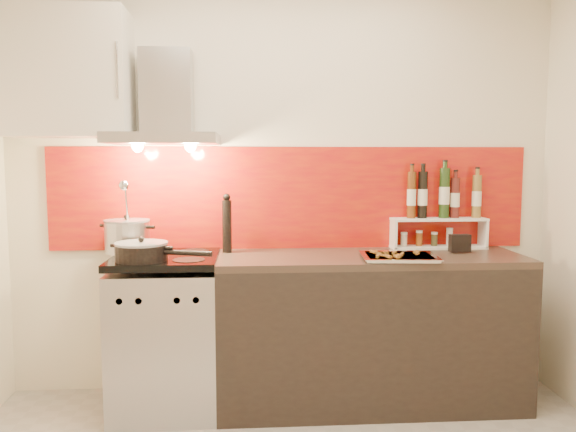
{
  "coord_description": "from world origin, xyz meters",
  "views": [
    {
      "loc": [
        -0.21,
        -2.13,
        1.47
      ],
      "look_at": [
        0.0,
        0.95,
        1.15
      ],
      "focal_mm": 35.0,
      "sensor_mm": 36.0,
      "label": 1
    }
  ],
  "objects": [
    {
      "name": "back_wall",
      "position": [
        0.0,
        1.4,
        1.3
      ],
      "size": [
        3.4,
        0.02,
        2.6
      ],
      "primitive_type": "cube",
      "color": "silver",
      "rests_on": "ground"
    },
    {
      "name": "backsplash",
      "position": [
        0.05,
        1.39,
        1.22
      ],
      "size": [
        3.0,
        0.02,
        0.64
      ],
      "primitive_type": "cube",
      "color": "#A00813",
      "rests_on": "back_wall"
    },
    {
      "name": "range_stove",
      "position": [
        -0.7,
        1.1,
        0.44
      ],
      "size": [
        0.6,
        0.6,
        0.91
      ],
      "color": "#B7B7BA",
      "rests_on": "ground"
    },
    {
      "name": "counter",
      "position": [
        0.5,
        1.1,
        0.45
      ],
      "size": [
        1.8,
        0.6,
        0.9
      ],
      "color": "black",
      "rests_on": "ground"
    },
    {
      "name": "range_hood",
      "position": [
        -0.7,
        1.24,
        1.74
      ],
      "size": [
        0.62,
        0.5,
        0.61
      ],
      "color": "#B7B7BA",
      "rests_on": "back_wall"
    },
    {
      "name": "upper_cabinet",
      "position": [
        -1.25,
        1.22,
        1.95
      ],
      "size": [
        0.7,
        0.35,
        0.72
      ],
      "primitive_type": "cube",
      "color": "silver",
      "rests_on": "back_wall"
    },
    {
      "name": "stock_pot",
      "position": [
        -0.94,
        1.24,
        1.01
      ],
      "size": [
        0.27,
        0.27,
        0.23
      ],
      "color": "#B7B7BA",
      "rests_on": "range_stove"
    },
    {
      "name": "saute_pan",
      "position": [
        -0.8,
        0.95,
        0.96
      ],
      "size": [
        0.54,
        0.29,
        0.13
      ],
      "color": "black",
      "rests_on": "range_stove"
    },
    {
      "name": "utensil_jar",
      "position": [
        -0.94,
        1.18,
        1.03
      ],
      "size": [
        0.09,
        0.14,
        0.45
      ],
      "color": "silver",
      "rests_on": "range_stove"
    },
    {
      "name": "pepper_mill",
      "position": [
        -0.35,
        1.25,
        1.07
      ],
      "size": [
        0.06,
        0.06,
        0.36
      ],
      "color": "black",
      "rests_on": "counter"
    },
    {
      "name": "step_shelf",
      "position": [
        0.99,
        1.32,
        1.12
      ],
      "size": [
        0.6,
        0.16,
        0.51
      ],
      "color": "white",
      "rests_on": "counter"
    },
    {
      "name": "caddy_box",
      "position": [
        1.05,
        1.13,
        0.96
      ],
      "size": [
        0.13,
        0.06,
        0.11
      ],
      "primitive_type": "cube",
      "rotation": [
        0.0,
        0.0,
        0.05
      ],
      "color": "black",
      "rests_on": "counter"
    },
    {
      "name": "baking_tray",
      "position": [
        0.63,
        0.95,
        0.92
      ],
      "size": [
        0.45,
        0.36,
        0.03
      ],
      "color": "silver",
      "rests_on": "counter"
    }
  ]
}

